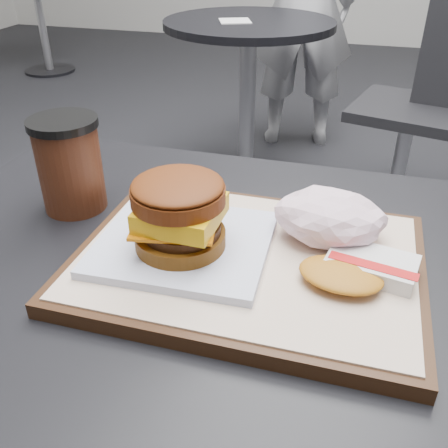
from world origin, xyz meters
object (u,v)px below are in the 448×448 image
(patron, at_px, (304,1))
(neighbor_chair, at_px, (432,99))
(hash_brown, at_px, (358,269))
(coffee_cup, at_px, (69,163))
(serving_tray, at_px, (248,261))
(breakfast_sandwich, at_px, (181,221))
(customer_table, at_px, (215,376))
(neighbor_table, at_px, (248,70))
(crumpled_wrapper, at_px, (330,217))

(patron, bearing_deg, neighbor_chair, 117.44)
(hash_brown, distance_m, coffee_cup, 0.39)
(neighbor_chair, bearing_deg, patron, 130.97)
(serving_tray, relative_size, coffee_cup, 3.03)
(coffee_cup, bearing_deg, breakfast_sandwich, -25.14)
(coffee_cup, bearing_deg, patron, 89.98)
(customer_table, height_order, neighbor_table, customer_table)
(breakfast_sandwich, distance_m, crumpled_wrapper, 0.17)
(customer_table, distance_m, breakfast_sandwich, 0.25)
(coffee_cup, relative_size, patron, 0.08)
(customer_table, relative_size, patron, 0.54)
(neighbor_chair, bearing_deg, breakfast_sandwich, -104.95)
(neighbor_table, xyz_separation_m, neighbor_chair, (0.74, -0.07, -0.04))
(serving_tray, bearing_deg, coffee_cup, 164.06)
(customer_table, distance_m, hash_brown, 0.27)
(patron, bearing_deg, hash_brown, 85.83)
(neighbor_chair, bearing_deg, coffee_cup, -112.13)
(neighbor_table, height_order, neighbor_chair, neighbor_chair)
(breakfast_sandwich, bearing_deg, hash_brown, 1.26)
(customer_table, height_order, hash_brown, hash_brown)
(neighbor_table, bearing_deg, breakfast_sandwich, -79.19)
(customer_table, relative_size, hash_brown, 6.33)
(hash_brown, distance_m, patron, 2.32)
(serving_tray, height_order, neighbor_chair, neighbor_chair)
(serving_tray, height_order, crumpled_wrapper, crumpled_wrapper)
(crumpled_wrapper, xyz_separation_m, neighbor_chair, (0.27, 1.52, -0.31))
(breakfast_sandwich, distance_m, coffee_cup, 0.21)
(patron, bearing_deg, crumpled_wrapper, 85.18)
(customer_table, relative_size, crumpled_wrapper, 6.39)
(breakfast_sandwich, distance_m, neighbor_chair, 1.68)
(customer_table, bearing_deg, crumpled_wrapper, 26.68)
(neighbor_chair, bearing_deg, neighbor_table, 174.70)
(serving_tray, bearing_deg, customer_table, -174.74)
(serving_tray, height_order, hash_brown, hash_brown)
(serving_tray, bearing_deg, hash_brown, -4.46)
(serving_tray, xyz_separation_m, patron, (-0.26, 2.28, -0.04))
(serving_tray, relative_size, breakfast_sandwich, 1.94)
(crumpled_wrapper, distance_m, coffee_cup, 0.34)
(hash_brown, xyz_separation_m, neighbor_chair, (0.23, 1.59, -0.29))
(hash_brown, height_order, neighbor_table, hash_brown)
(breakfast_sandwich, distance_m, patron, 2.30)
(serving_tray, distance_m, neighbor_chair, 1.64)
(breakfast_sandwich, height_order, hash_brown, breakfast_sandwich)
(customer_table, xyz_separation_m, patron, (-0.22, 2.28, 0.16))
(customer_table, xyz_separation_m, coffee_cup, (-0.22, 0.08, 0.25))
(patron, bearing_deg, customer_table, 81.94)
(serving_tray, xyz_separation_m, hash_brown, (0.12, -0.01, 0.02))
(breakfast_sandwich, bearing_deg, serving_tray, 10.48)
(breakfast_sandwich, bearing_deg, neighbor_chair, 75.05)
(breakfast_sandwich, bearing_deg, neighbor_table, 100.81)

